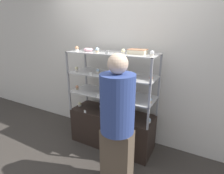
% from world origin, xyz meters
% --- Properties ---
extents(ground_plane, '(20.00, 20.00, 0.00)m').
position_xyz_m(ground_plane, '(0.00, 0.00, 0.00)').
color(ground_plane, '#38332D').
extents(back_wall, '(8.00, 0.05, 2.60)m').
position_xyz_m(back_wall, '(0.00, 0.38, 1.30)').
color(back_wall, silver).
rests_on(back_wall, ground_plane).
extents(display_base, '(1.28, 0.47, 0.56)m').
position_xyz_m(display_base, '(0.00, 0.00, 0.28)').
color(display_base, black).
rests_on(display_base, ground_plane).
extents(display_riser_lower, '(1.28, 0.47, 0.30)m').
position_xyz_m(display_riser_lower, '(0.00, 0.00, 0.84)').
color(display_riser_lower, '#99999E').
rests_on(display_riser_lower, display_base).
extents(display_riser_middle, '(1.28, 0.47, 0.30)m').
position_xyz_m(display_riser_middle, '(0.00, 0.00, 1.15)').
color(display_riser_middle, '#99999E').
rests_on(display_riser_middle, display_riser_lower).
extents(display_riser_upper, '(1.28, 0.47, 0.30)m').
position_xyz_m(display_riser_upper, '(0.00, 0.00, 1.45)').
color(display_riser_upper, '#99999E').
rests_on(display_riser_upper, display_riser_middle).
extents(layer_cake_centerpiece, '(0.20, 0.20, 0.10)m').
position_xyz_m(layer_cake_centerpiece, '(-0.09, -0.02, 0.61)').
color(layer_cake_centerpiece, beige).
rests_on(layer_cake_centerpiece, display_base).
extents(sheet_cake_frosted, '(0.23, 0.17, 0.06)m').
position_xyz_m(sheet_cake_frosted, '(0.37, 0.01, 1.50)').
color(sheet_cake_frosted, beige).
rests_on(sheet_cake_frosted, display_riser_upper).
extents(cupcake_0, '(0.06, 0.06, 0.07)m').
position_xyz_m(cupcake_0, '(-0.59, -0.05, 0.59)').
color(cupcake_0, white).
rests_on(cupcake_0, display_base).
extents(cupcake_1, '(0.06, 0.06, 0.07)m').
position_xyz_m(cupcake_1, '(0.20, -0.04, 0.59)').
color(cupcake_1, beige).
rests_on(cupcake_1, display_base).
extents(cupcake_2, '(0.06, 0.06, 0.07)m').
position_xyz_m(cupcake_2, '(0.59, -0.04, 0.59)').
color(cupcake_2, white).
rests_on(cupcake_2, display_base).
extents(price_tag_0, '(0.04, 0.00, 0.04)m').
position_xyz_m(price_tag_0, '(-0.35, -0.21, 0.58)').
color(price_tag_0, white).
rests_on(price_tag_0, display_base).
extents(cupcake_3, '(0.05, 0.05, 0.07)m').
position_xyz_m(cupcake_3, '(-0.59, -0.08, 0.90)').
color(cupcake_3, '#CCB28C').
rests_on(cupcake_3, display_riser_lower).
extents(cupcake_4, '(0.05, 0.05, 0.07)m').
position_xyz_m(cupcake_4, '(-0.00, -0.12, 0.90)').
color(cupcake_4, beige).
rests_on(cupcake_4, display_riser_lower).
extents(cupcake_5, '(0.05, 0.05, 0.07)m').
position_xyz_m(cupcake_5, '(0.59, -0.06, 0.90)').
color(cupcake_5, '#CCB28C').
rests_on(cupcake_5, display_riser_lower).
extents(price_tag_1, '(0.04, 0.00, 0.04)m').
position_xyz_m(price_tag_1, '(-0.10, -0.21, 0.88)').
color(price_tag_1, white).
rests_on(price_tag_1, display_riser_lower).
extents(cupcake_6, '(0.05, 0.05, 0.07)m').
position_xyz_m(cupcake_6, '(-0.57, -0.09, 1.20)').
color(cupcake_6, beige).
rests_on(cupcake_6, display_riser_middle).
extents(cupcake_7, '(0.05, 0.05, 0.07)m').
position_xyz_m(cupcake_7, '(-0.20, -0.06, 1.20)').
color(cupcake_7, beige).
rests_on(cupcake_7, display_riser_middle).
extents(cupcake_8, '(0.05, 0.05, 0.07)m').
position_xyz_m(cupcake_8, '(0.21, -0.07, 1.20)').
color(cupcake_8, beige).
rests_on(cupcake_8, display_riser_middle).
extents(cupcake_9, '(0.05, 0.05, 0.07)m').
position_xyz_m(cupcake_9, '(0.60, -0.11, 1.20)').
color(cupcake_9, beige).
rests_on(cupcake_9, display_riser_middle).
extents(price_tag_2, '(0.04, 0.00, 0.04)m').
position_xyz_m(price_tag_2, '(-0.22, -0.21, 1.19)').
color(price_tag_2, white).
rests_on(price_tag_2, display_riser_middle).
extents(cupcake_10, '(0.05, 0.05, 0.07)m').
position_xyz_m(cupcake_10, '(-0.58, -0.04, 1.50)').
color(cupcake_10, beige).
rests_on(cupcake_10, display_riser_upper).
extents(cupcake_11, '(0.05, 0.05, 0.07)m').
position_xyz_m(cupcake_11, '(-0.19, -0.08, 1.50)').
color(cupcake_11, '#CCB28C').
rests_on(cupcake_11, display_riser_upper).
extents(cupcake_12, '(0.05, 0.05, 0.07)m').
position_xyz_m(cupcake_12, '(0.20, -0.08, 1.50)').
color(cupcake_12, beige).
rests_on(cupcake_12, display_riser_upper).
extents(cupcake_13, '(0.05, 0.05, 0.07)m').
position_xyz_m(cupcake_13, '(0.59, -0.11, 1.50)').
color(cupcake_13, beige).
rests_on(cupcake_13, display_riser_upper).
extents(price_tag_3, '(0.04, 0.00, 0.04)m').
position_xyz_m(price_tag_3, '(0.04, -0.21, 1.49)').
color(price_tag_3, white).
rests_on(price_tag_3, display_riser_upper).
extents(donut_glazed, '(0.14, 0.14, 0.04)m').
position_xyz_m(donut_glazed, '(-0.38, -0.02, 1.49)').
color(donut_glazed, '#EFB2BC').
rests_on(donut_glazed, display_riser_upper).
extents(customer_figure, '(0.36, 0.36, 1.55)m').
position_xyz_m(customer_figure, '(0.42, -0.65, 0.83)').
color(customer_figure, brown).
rests_on(customer_figure, ground_plane).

